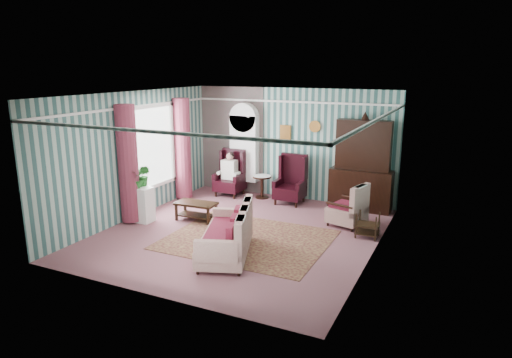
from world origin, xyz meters
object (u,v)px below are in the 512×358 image
at_px(bookcase, 244,153).
at_px(wingback_right, 290,180).
at_px(nest_table, 368,225).
at_px(dresser_hutch, 362,162).
at_px(wingback_left, 230,173).
at_px(seated_woman, 230,174).
at_px(round_side_table, 262,187).
at_px(floral_armchair, 347,204).
at_px(sofa, 225,227).
at_px(coffee_table, 196,211).
at_px(plant_stand, 141,204).

distance_m(bookcase, wingback_right, 1.63).
relative_size(bookcase, wingback_right, 1.79).
bearing_deg(wingback_right, nest_table, -33.75).
xyz_separation_m(dresser_hutch, wingback_left, (-3.50, -0.27, -0.55)).
xyz_separation_m(seated_woman, round_side_table, (0.90, 0.15, -0.29)).
distance_m(wingback_right, floral_armchair, 2.03).
bearing_deg(dresser_hutch, wingback_left, -175.59).
distance_m(seated_woman, sofa, 4.07).
bearing_deg(floral_armchair, seated_woman, 88.49).
xyz_separation_m(bookcase, nest_table, (3.82, -1.94, -0.85)).
distance_m(bookcase, dresser_hutch, 3.25).
relative_size(dresser_hutch, sofa, 1.25).
relative_size(sofa, coffee_table, 2.02).
bearing_deg(dresser_hutch, sofa, -112.70).
height_order(bookcase, plant_stand, bookcase).
bearing_deg(coffee_table, wingback_left, 97.88).
height_order(seated_woman, sofa, seated_woman).
xyz_separation_m(bookcase, sofa, (1.63, -4.00, -0.57)).
xyz_separation_m(round_side_table, plant_stand, (-1.70, -2.90, 0.10)).
xyz_separation_m(seated_woman, floral_armchair, (3.50, -1.02, -0.11)).
bearing_deg(coffee_table, wingback_right, 56.02).
relative_size(dresser_hutch, floral_armchair, 2.45).
relative_size(dresser_hutch, nest_table, 4.37).
bearing_deg(sofa, seated_woman, 7.24).
bearing_deg(round_side_table, coffee_table, -104.64).
height_order(nest_table, plant_stand, plant_stand).
xyz_separation_m(wingback_right, seated_woman, (-1.75, 0.00, -0.04)).
distance_m(bookcase, coffee_table, 2.70).
bearing_deg(seated_woman, wingback_left, 0.00).
bearing_deg(dresser_hutch, wingback_right, -171.23).
distance_m(dresser_hutch, round_side_table, 2.75).
bearing_deg(nest_table, wingback_left, 159.15).
bearing_deg(round_side_table, seated_woman, -170.54).
distance_m(bookcase, nest_table, 4.37).
xyz_separation_m(seated_woman, coffee_table, (0.30, -2.15, -0.38)).
distance_m(sofa, floral_armchair, 3.06).
bearing_deg(nest_table, floral_armchair, 137.11).
distance_m(dresser_hutch, wingback_right, 1.86).
height_order(wingback_left, floral_armchair, wingback_left).
relative_size(seated_woman, round_side_table, 1.97).
height_order(wingback_right, floral_armchair, wingback_right).
bearing_deg(coffee_table, round_side_table, 75.36).
relative_size(round_side_table, coffee_table, 0.64).
distance_m(round_side_table, plant_stand, 3.36).
bearing_deg(coffee_table, floral_armchair, 19.50).
bearing_deg(floral_armchair, wingback_right, 74.50).
distance_m(wingback_left, wingback_right, 1.75).
bearing_deg(seated_woman, nest_table, -20.85).
relative_size(wingback_left, round_side_table, 2.08).
height_order(round_side_table, coffee_table, round_side_table).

